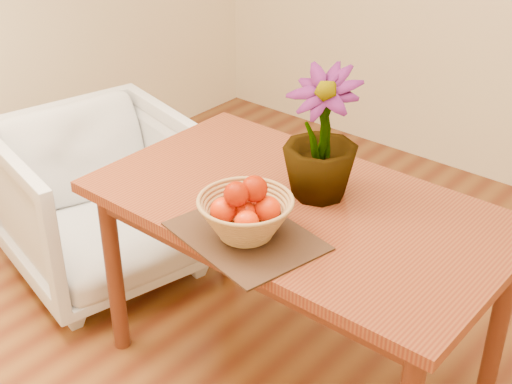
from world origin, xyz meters
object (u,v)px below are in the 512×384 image
Objects in this scene: armchair at (101,193)px; table at (299,225)px; potted_plant at (321,134)px; wicker_basket at (246,219)px.

table is at bearing -75.81° from armchair.
table is at bearing -105.44° from potted_plant.
wicker_basket is at bearing -90.26° from table.
potted_plant reaches higher than wicker_basket.
potted_plant is (0.02, 0.08, 0.31)m from table.
armchair is at bearing -179.46° from potted_plant.
potted_plant is 0.55× the size of armchair.
potted_plant is 1.23m from armchair.
wicker_basket is 0.37× the size of armchair.
armchair is (-1.08, -0.09, -0.57)m from potted_plant.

